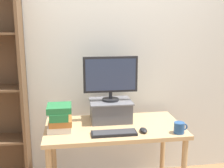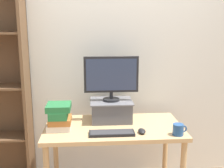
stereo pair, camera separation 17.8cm
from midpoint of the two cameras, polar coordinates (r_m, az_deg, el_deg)
back_wall at (r=2.94m, az=1.30°, el=5.52°), size 7.00×0.08×2.60m
desk at (r=2.63m, az=2.28°, el=-10.26°), size 1.25×0.67×0.72m
riser_box at (r=2.72m, az=1.73°, el=-5.26°), size 0.40×0.32×0.20m
computer_monitor at (r=2.63m, az=1.78°, el=1.55°), size 0.51×0.16×0.42m
keyboard at (r=2.41m, az=2.11°, el=-9.96°), size 0.39×0.13×0.02m
computer_mouse at (r=2.46m, az=8.18°, el=-9.47°), size 0.06×0.10×0.04m
book_stack at (r=2.52m, az=-8.70°, el=-6.58°), size 0.21×0.23×0.23m
coffee_mug at (r=2.47m, az=15.38°, el=-8.93°), size 0.12×0.09×0.10m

